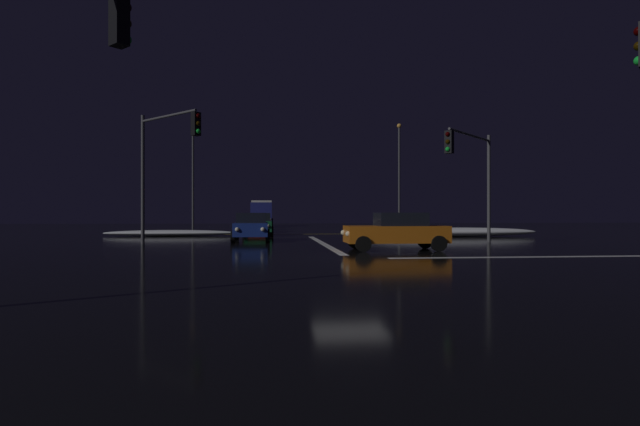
% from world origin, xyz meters
% --- Properties ---
extents(ground, '(120.00, 120.00, 0.10)m').
position_xyz_m(ground, '(0.00, 0.00, -0.05)').
color(ground, black).
extents(stop_line_north, '(0.35, 14.84, 0.01)m').
position_xyz_m(stop_line_north, '(0.00, 8.65, 0.00)').
color(stop_line_north, white).
rests_on(stop_line_north, ground).
extents(centre_line_ns, '(22.00, 0.15, 0.01)m').
position_xyz_m(centre_line_ns, '(0.00, 20.25, 0.00)').
color(centre_line_ns, yellow).
rests_on(centre_line_ns, ground).
extents(crosswalk_bar_east, '(14.84, 0.40, 0.01)m').
position_xyz_m(crosswalk_bar_east, '(8.75, 0.00, 0.00)').
color(crosswalk_bar_east, white).
rests_on(crosswalk_bar_east, ground).
extents(snow_bank_left_curb, '(8.87, 1.50, 0.41)m').
position_xyz_m(snow_bank_left_curb, '(-9.45, 18.05, 0.20)').
color(snow_bank_left_curb, white).
rests_on(snow_bank_left_curb, ground).
extents(snow_bank_right_curb, '(11.50, 1.50, 0.60)m').
position_xyz_m(snow_bank_right_curb, '(9.45, 15.26, 0.30)').
color(snow_bank_right_curb, white).
rests_on(snow_bank_right_curb, ground).
extents(sedan_blue, '(2.02, 4.33, 1.57)m').
position_xyz_m(sedan_blue, '(-3.72, 11.16, 0.80)').
color(sedan_blue, navy).
rests_on(sedan_blue, ground).
extents(sedan_green, '(2.02, 4.33, 1.57)m').
position_xyz_m(sedan_green, '(-3.47, 17.95, 0.80)').
color(sedan_green, '#14512D').
rests_on(sedan_green, ground).
extents(sedan_red, '(2.02, 4.33, 1.57)m').
position_xyz_m(sedan_red, '(-3.77, 23.95, 0.80)').
color(sedan_red, maroon).
rests_on(sedan_red, ground).
extents(sedan_silver, '(2.02, 4.33, 1.57)m').
position_xyz_m(sedan_silver, '(-3.62, 29.91, 0.80)').
color(sedan_silver, '#B7B7BC').
rests_on(sedan_silver, ground).
extents(sedan_gray, '(2.02, 4.33, 1.57)m').
position_xyz_m(sedan_gray, '(-3.42, 36.59, 0.80)').
color(sedan_gray, slate).
rests_on(sedan_gray, ground).
extents(box_truck, '(2.68, 8.28, 3.08)m').
position_xyz_m(box_truck, '(-3.64, 43.88, 1.71)').
color(box_truck, navy).
rests_on(box_truck, ground).
extents(sedan_orange_crossing, '(4.33, 2.02, 1.57)m').
position_xyz_m(sedan_orange_crossing, '(2.58, 3.71, 0.80)').
color(sedan_orange_crossing, '#C66014').
rests_on(sedan_orange_crossing, ground).
extents(traffic_signal_ne, '(3.83, 3.83, 5.76)m').
position_xyz_m(traffic_signal_ne, '(7.48, 7.48, 4.03)').
color(traffic_signal_ne, '#4C4C51').
rests_on(traffic_signal_ne, ground).
extents(traffic_signal_nw, '(3.37, 3.37, 6.46)m').
position_xyz_m(traffic_signal_nw, '(-7.76, 7.76, 4.46)').
color(traffic_signal_nw, '#4C4C51').
rests_on(traffic_signal_nw, ground).
extents(streetlamp_left_far, '(0.44, 0.44, 9.53)m').
position_xyz_m(streetlamp_left_far, '(-9.75, 30.25, 5.46)').
color(streetlamp_left_far, '#424247').
rests_on(streetlamp_left_far, ground).
extents(streetlamp_right_far, '(0.44, 0.44, 10.21)m').
position_xyz_m(streetlamp_right_far, '(9.75, 30.25, 5.81)').
color(streetlamp_right_far, '#424247').
rests_on(streetlamp_right_far, ground).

